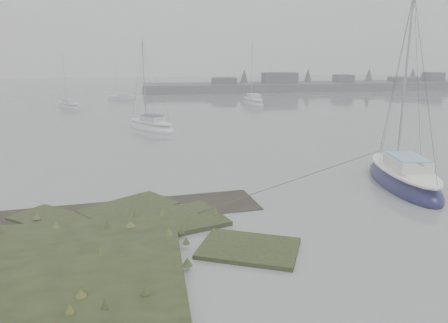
% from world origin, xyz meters
% --- Properties ---
extents(ground, '(160.00, 160.00, 0.00)m').
position_xyz_m(ground, '(0.00, 30.00, 0.00)').
color(ground, slate).
rests_on(ground, ground).
extents(far_shoreline, '(60.00, 8.00, 4.15)m').
position_xyz_m(far_shoreline, '(26.84, 61.90, 0.85)').
color(far_shoreline, '#4C4F51').
rests_on(far_shoreline, ground).
extents(sailboat_main, '(3.63, 7.96, 10.82)m').
position_xyz_m(sailboat_main, '(10.47, 5.86, 0.34)').
color(sailboat_main, '#100F3A').
rests_on(sailboat_main, ground).
extents(sailboat_white, '(5.29, 6.16, 8.70)m').
position_xyz_m(sailboat_white, '(-2.82, 25.46, 0.27)').
color(sailboat_white, white).
rests_on(sailboat_white, ground).
extents(sailboat_far_a, '(4.31, 5.19, 7.25)m').
position_xyz_m(sailboat_far_a, '(-12.98, 43.11, 0.22)').
color(sailboat_far_a, silver).
rests_on(sailboat_far_a, ground).
extents(sailboat_far_b, '(2.51, 6.52, 9.03)m').
position_xyz_m(sailboat_far_b, '(10.94, 42.93, 0.28)').
color(sailboat_far_b, silver).
rests_on(sailboat_far_b, ground).
extents(sailboat_far_c, '(4.30, 1.54, 6.00)m').
position_xyz_m(sailboat_far_c, '(-6.96, 51.73, 0.19)').
color(sailboat_far_c, '#A6ACAF').
rests_on(sailboat_far_c, ground).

